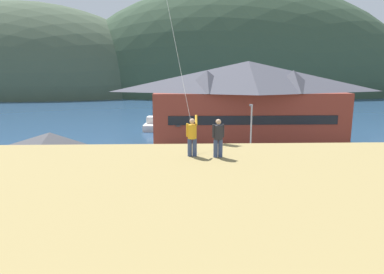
{
  "coord_description": "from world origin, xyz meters",
  "views": [
    {
      "loc": [
        -1.45,
        -23.87,
        9.88
      ],
      "look_at": [
        -0.37,
        9.0,
        3.29
      ],
      "focal_mm": 31.67,
      "sensor_mm": 36.0,
      "label": 1
    }
  ],
  "objects_px": {
    "harbor_lodge": "(247,101)",
    "parked_car_mid_row_far": "(199,191)",
    "wharf_dock": "(173,128)",
    "parked_car_back_row_left": "(247,162)",
    "parked_car_corner_spot": "(336,189)",
    "person_kite_flyer": "(192,136)",
    "storage_shed_near_lot": "(52,159)",
    "parking_light_pole": "(251,129)",
    "moored_boat_wharfside": "(153,125)",
    "parked_car_front_row_end": "(329,167)",
    "parked_car_back_row_right": "(273,189)",
    "person_companion": "(218,137)",
    "parked_car_mid_row_center": "(110,185)",
    "moored_boat_outer_mooring": "(194,125)",
    "parked_car_front_row_silver": "(380,166)",
    "storage_shed_waterside": "(180,130)",
    "parked_car_lone_by_shed": "(152,167)"
  },
  "relations": [
    {
      "from": "moored_boat_wharfside",
      "to": "parking_light_pole",
      "type": "relative_size",
      "value": 1.14
    },
    {
      "from": "parked_car_mid_row_far",
      "to": "moored_boat_outer_mooring",
      "type": "bearing_deg",
      "value": 88.36
    },
    {
      "from": "parked_car_mid_row_center",
      "to": "parked_car_front_row_end",
      "type": "distance_m",
      "value": 19.63
    },
    {
      "from": "parked_car_front_row_silver",
      "to": "parking_light_pole",
      "type": "xyz_separation_m",
      "value": [
        -11.22,
        4.65,
        2.67
      ]
    },
    {
      "from": "wharf_dock",
      "to": "parked_car_front_row_silver",
      "type": "xyz_separation_m",
      "value": [
        19.85,
        -25.5,
        0.71
      ]
    },
    {
      "from": "harbor_lodge",
      "to": "storage_shed_waterside",
      "type": "height_order",
      "value": "harbor_lodge"
    },
    {
      "from": "harbor_lodge",
      "to": "parked_car_mid_row_center",
      "type": "bearing_deg",
      "value": -126.71
    },
    {
      "from": "harbor_lodge",
      "to": "parked_car_front_row_silver",
      "type": "bearing_deg",
      "value": -56.25
    },
    {
      "from": "parked_car_back_row_right",
      "to": "harbor_lodge",
      "type": "bearing_deg",
      "value": 84.68
    },
    {
      "from": "wharf_dock",
      "to": "parked_car_back_row_left",
      "type": "height_order",
      "value": "parked_car_back_row_left"
    },
    {
      "from": "storage_shed_near_lot",
      "to": "person_companion",
      "type": "relative_size",
      "value": 4.29
    },
    {
      "from": "storage_shed_near_lot",
      "to": "moored_boat_outer_mooring",
      "type": "distance_m",
      "value": 31.29
    },
    {
      "from": "parked_car_front_row_end",
      "to": "parked_car_mid_row_far",
      "type": "relative_size",
      "value": 1.02
    },
    {
      "from": "moored_boat_outer_mooring",
      "to": "parking_light_pole",
      "type": "distance_m",
      "value": 22.65
    },
    {
      "from": "wharf_dock",
      "to": "parked_car_back_row_left",
      "type": "distance_m",
      "value": 25.16
    },
    {
      "from": "moored_boat_wharfside",
      "to": "parking_light_pole",
      "type": "bearing_deg",
      "value": -61.35
    },
    {
      "from": "storage_shed_near_lot",
      "to": "parked_car_back_row_right",
      "type": "xyz_separation_m",
      "value": [
        17.77,
        -3.96,
        -1.4
      ]
    },
    {
      "from": "parked_car_back_row_left",
      "to": "parked_car_front_row_end",
      "type": "relative_size",
      "value": 0.98
    },
    {
      "from": "parked_car_back_row_right",
      "to": "parking_light_pole",
      "type": "distance_m",
      "value": 10.8
    },
    {
      "from": "storage_shed_near_lot",
      "to": "parked_car_back_row_right",
      "type": "bearing_deg",
      "value": -12.57
    },
    {
      "from": "parked_car_front_row_end",
      "to": "person_kite_flyer",
      "type": "height_order",
      "value": "person_kite_flyer"
    },
    {
      "from": "parked_car_lone_by_shed",
      "to": "parked_car_mid_row_far",
      "type": "relative_size",
      "value": 1.01
    },
    {
      "from": "moored_boat_outer_mooring",
      "to": "parked_car_mid_row_center",
      "type": "bearing_deg",
      "value": -103.97
    },
    {
      "from": "parking_light_pole",
      "to": "storage_shed_waterside",
      "type": "bearing_deg",
      "value": 132.9
    },
    {
      "from": "storage_shed_waterside",
      "to": "parked_car_corner_spot",
      "type": "xyz_separation_m",
      "value": [
        11.75,
        -18.68,
        -1.22
      ]
    },
    {
      "from": "parking_light_pole",
      "to": "person_kite_flyer",
      "type": "height_order",
      "value": "person_kite_flyer"
    },
    {
      "from": "storage_shed_near_lot",
      "to": "parked_car_back_row_left",
      "type": "relative_size",
      "value": 1.75
    },
    {
      "from": "parked_car_front_row_end",
      "to": "person_companion",
      "type": "distance_m",
      "value": 19.85
    },
    {
      "from": "parked_car_mid_row_center",
      "to": "parked_car_front_row_end",
      "type": "bearing_deg",
      "value": 12.89
    },
    {
      "from": "person_kite_flyer",
      "to": "parked_car_front_row_silver",
      "type": "bearing_deg",
      "value": 39.35
    },
    {
      "from": "parking_light_pole",
      "to": "harbor_lodge",
      "type": "bearing_deg",
      "value": 81.49
    },
    {
      "from": "moored_boat_wharfside",
      "to": "person_kite_flyer",
      "type": "relative_size",
      "value": 3.83
    },
    {
      "from": "parked_car_corner_spot",
      "to": "parked_car_lone_by_shed",
      "type": "distance_m",
      "value": 15.6
    },
    {
      "from": "moored_boat_outer_mooring",
      "to": "parked_car_lone_by_shed",
      "type": "height_order",
      "value": "moored_boat_outer_mooring"
    },
    {
      "from": "storage_shed_near_lot",
      "to": "parked_car_front_row_end",
      "type": "height_order",
      "value": "storage_shed_near_lot"
    },
    {
      "from": "parked_car_back_row_left",
      "to": "parking_light_pole",
      "type": "relative_size",
      "value": 0.69
    },
    {
      "from": "harbor_lodge",
      "to": "parked_car_lone_by_shed",
      "type": "distance_m",
      "value": 18.85
    },
    {
      "from": "parked_car_mid_row_center",
      "to": "parked_car_front_row_end",
      "type": "height_order",
      "value": "same"
    },
    {
      "from": "parked_car_corner_spot",
      "to": "person_kite_flyer",
      "type": "distance_m",
      "value": 15.28
    },
    {
      "from": "parked_car_mid_row_far",
      "to": "parked_car_mid_row_center",
      "type": "bearing_deg",
      "value": 167.63
    },
    {
      "from": "harbor_lodge",
      "to": "parked_car_mid_row_far",
      "type": "relative_size",
      "value": 6.02
    },
    {
      "from": "harbor_lodge",
      "to": "parked_car_mid_row_center",
      "type": "relative_size",
      "value": 6.05
    },
    {
      "from": "harbor_lodge",
      "to": "parking_light_pole",
      "type": "distance_m",
      "value": 10.24
    },
    {
      "from": "parked_car_back_row_left",
      "to": "person_kite_flyer",
      "type": "distance_m",
      "value": 18.29
    },
    {
      "from": "parked_car_lone_by_shed",
      "to": "person_kite_flyer",
      "type": "xyz_separation_m",
      "value": [
        3.17,
        -15.11,
        5.86
      ]
    },
    {
      "from": "parked_car_front_row_end",
      "to": "parked_car_corner_spot",
      "type": "distance_m",
      "value": 6.12
    },
    {
      "from": "moored_boat_wharfside",
      "to": "parked_car_front_row_end",
      "type": "height_order",
      "value": "moored_boat_wharfside"
    },
    {
      "from": "wharf_dock",
      "to": "parked_car_back_row_right",
      "type": "distance_m",
      "value": 32.37
    },
    {
      "from": "parked_car_corner_spot",
      "to": "parked_car_lone_by_shed",
      "type": "relative_size",
      "value": 0.98
    },
    {
      "from": "parking_light_pole",
      "to": "moored_boat_wharfside",
      "type": "bearing_deg",
      "value": 118.65
    }
  ]
}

